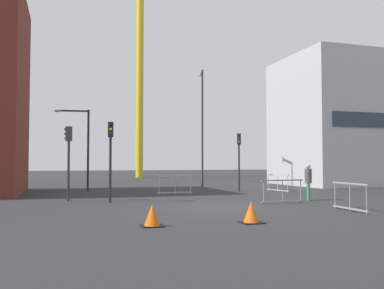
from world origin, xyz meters
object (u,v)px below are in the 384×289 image
traffic_light_island (110,148)px  traffic_light_verge (69,150)px  streetlamp_tall (202,120)px  streetlamp_short (82,140)px  traffic_light_crosswalk (239,152)px  construction_crane (144,29)px  traffic_cone_by_barrier (251,213)px  traffic_cone_striped (152,216)px  pedestrian_walking (308,179)px

traffic_light_island → traffic_light_verge: traffic_light_island is taller
streetlamp_tall → streetlamp_short: size_ratio=1.69×
traffic_light_crosswalk → traffic_light_verge: (-10.41, -3.52, -0.07)m
traffic_light_island → construction_crane: bearing=76.8°
construction_crane → streetlamp_short: size_ratio=5.37×
traffic_light_island → traffic_cone_by_barrier: size_ratio=5.57×
streetlamp_short → traffic_cone_striped: bearing=-85.1°
traffic_light_island → traffic_cone_striped: (0.41, -7.58, -2.22)m
streetlamp_short → pedestrian_walking: size_ratio=2.98×
construction_crane → traffic_cone_striped: bearing=-100.1°
traffic_light_island → traffic_cone_by_barrier: traffic_light_island is taller
streetlamp_tall → traffic_cone_striped: 20.10m
traffic_light_verge → traffic_cone_by_barrier: bearing=-59.6°
streetlamp_tall → traffic_cone_striped: size_ratio=13.70×
streetlamp_tall → traffic_light_verge: bearing=-137.1°
traffic_light_island → traffic_light_verge: bearing=146.5°
construction_crane → pedestrian_walking: bearing=-86.5°
streetlamp_short → traffic_light_island: streetlamp_short is taller
traffic_light_island → traffic_light_crosswalk: (8.56, 4.75, -0.02)m
construction_crane → traffic_cone_by_barrier: bearing=-95.7°
traffic_cone_striped → construction_crane: bearing=79.9°
streetlamp_tall → traffic_cone_by_barrier: 19.38m
construction_crane → pedestrian_walking: construction_crane is taller
streetlamp_tall → traffic_light_verge: 13.73m
traffic_light_crosswalk → traffic_cone_striped: (-8.15, -12.32, -2.20)m
traffic_light_island → pedestrian_walking: 9.66m
streetlamp_short → pedestrian_walking: bearing=-43.8°
traffic_light_island → traffic_light_verge: 2.22m
construction_crane → traffic_cone_by_barrier: (-3.88, -39.20, -18.27)m
traffic_light_crosswalk → traffic_cone_striped: traffic_light_crosswalk is taller
traffic_light_crosswalk → pedestrian_walking: (0.82, -6.51, -1.46)m
pedestrian_walking → traffic_cone_by_barrier: pedestrian_walking is taller
streetlamp_short → traffic_light_verge: 7.01m
streetlamp_short → traffic_light_crosswalk: 10.11m
construction_crane → pedestrian_walking: 37.55m
traffic_light_island → pedestrian_walking: size_ratio=2.11×
streetlamp_short → pedestrian_walking: 14.46m
streetlamp_tall → streetlamp_short: (-8.93, -2.27, -1.83)m
streetlamp_tall → traffic_cone_striped: bearing=-112.9°
traffic_light_crosswalk → traffic_cone_by_barrier: (-5.11, -12.57, -2.19)m
streetlamp_short → traffic_light_island: bearing=-83.5°
streetlamp_tall → traffic_light_crosswalk: bearing=-84.4°
construction_crane → traffic_cone_by_barrier: 43.42m
traffic_light_island → streetlamp_short: bearing=96.5°
pedestrian_walking → traffic_light_island: bearing=169.4°
traffic_light_verge → traffic_cone_striped: traffic_light_verge is taller
traffic_light_verge → traffic_cone_by_barrier: 10.70m
traffic_light_island → streetlamp_tall: bearing=52.4°
construction_crane → streetlamp_short: 29.03m
traffic_light_crosswalk → streetlamp_tall: bearing=95.6°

